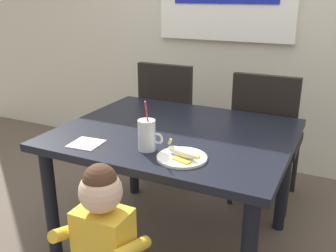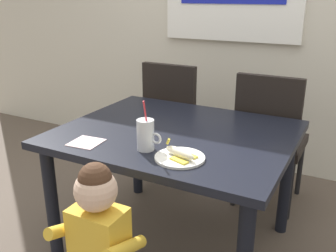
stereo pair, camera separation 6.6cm
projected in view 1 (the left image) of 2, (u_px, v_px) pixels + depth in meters
name	position (u px, v px, depth m)	size (l,w,h in m)	color
ground_plane	(175.00, 243.00, 2.30)	(24.00, 24.00, 0.00)	brown
dining_table	(175.00, 147.00, 2.09)	(1.24, 1.03, 0.73)	black
dining_chair_left	(171.00, 116.00, 2.92)	(0.44, 0.45, 0.96)	black
dining_chair_right	(265.00, 133.00, 2.56)	(0.44, 0.45, 0.96)	black
toddler_standing	(103.00, 236.00, 1.50)	(0.33, 0.24, 0.84)	#3F4760
milk_cup	(147.00, 137.00, 1.78)	(0.13, 0.08, 0.25)	silver
snack_plate	(182.00, 158.00, 1.71)	(0.23, 0.23, 0.01)	white
peeled_banana	(182.00, 153.00, 1.69)	(0.18, 0.13, 0.07)	#F4EAC6
paper_napkin	(86.00, 144.00, 1.88)	(0.15, 0.15, 0.00)	silver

